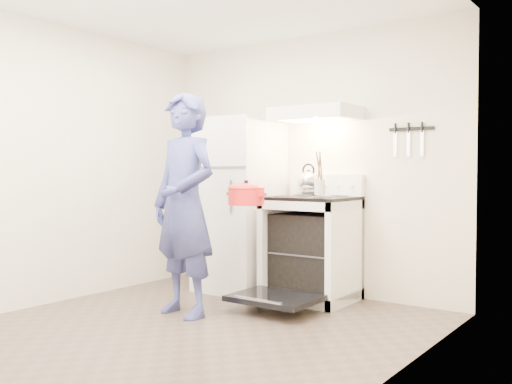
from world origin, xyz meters
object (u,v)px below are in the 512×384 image
(person, at_px, (184,204))
(dutch_oven, at_px, (246,197))
(stove_body, at_px, (311,250))
(tea_kettle, at_px, (308,180))
(refrigerator, at_px, (239,205))

(person, distance_m, dutch_oven, 0.52)
(stove_body, height_order, person, person)
(tea_kettle, xyz_separation_m, dutch_oven, (-0.06, -0.92, -0.13))
(tea_kettle, xyz_separation_m, person, (-0.40, -1.30, -0.19))
(refrigerator, distance_m, dutch_oven, 0.90)
(refrigerator, distance_m, stove_body, 0.90)
(refrigerator, bearing_deg, stove_body, 1.77)
(refrigerator, relative_size, stove_body, 1.85)
(stove_body, bearing_deg, person, -117.38)
(tea_kettle, relative_size, dutch_oven, 0.81)
(refrigerator, distance_m, person, 1.09)
(stove_body, relative_size, person, 0.51)
(stove_body, distance_m, person, 1.30)
(dutch_oven, bearing_deg, tea_kettle, 86.22)
(stove_body, height_order, dutch_oven, dutch_oven)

